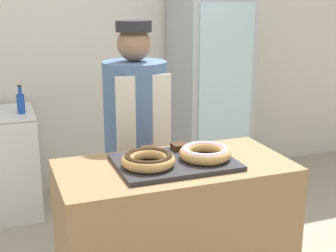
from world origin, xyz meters
TOP-DOWN VIEW (x-y plane):
  - wall_back at (0.00, 2.13)m, footprint 8.00×0.06m
  - display_counter at (0.00, 0.00)m, footprint 1.21×0.61m
  - serving_tray at (0.00, 0.00)m, footprint 0.60×0.44m
  - donut_chocolate_glaze at (-0.15, -0.04)m, footprint 0.27×0.27m
  - donut_light_glaze at (0.15, -0.04)m, footprint 0.27×0.27m
  - brownie_back_left at (-0.09, 0.16)m, footprint 0.08×0.08m
  - brownie_back_right at (0.09, 0.16)m, footprint 0.08×0.08m
  - baker_person at (-0.01, 0.67)m, footprint 0.40×0.40m
  - beverage_fridge at (1.01, 1.74)m, footprint 0.61×0.66m
  - bottle_blue at (-0.66, 1.65)m, footprint 0.06×0.06m

SIDE VIEW (x-z plane):
  - display_counter at x=0.00m, z-range 0.00..0.92m
  - baker_person at x=-0.01m, z-range 0.03..1.65m
  - serving_tray at x=0.00m, z-range 0.92..0.94m
  - beverage_fridge at x=1.01m, z-range 0.00..1.86m
  - bottle_blue at x=-0.66m, z-range 0.84..1.06m
  - brownie_back_left at x=-0.09m, z-range 0.94..0.97m
  - brownie_back_right at x=0.09m, z-range 0.94..0.97m
  - donut_chocolate_glaze at x=-0.15m, z-range 0.94..1.01m
  - donut_light_glaze at x=0.15m, z-range 0.94..1.01m
  - wall_back at x=0.00m, z-range 0.00..2.70m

